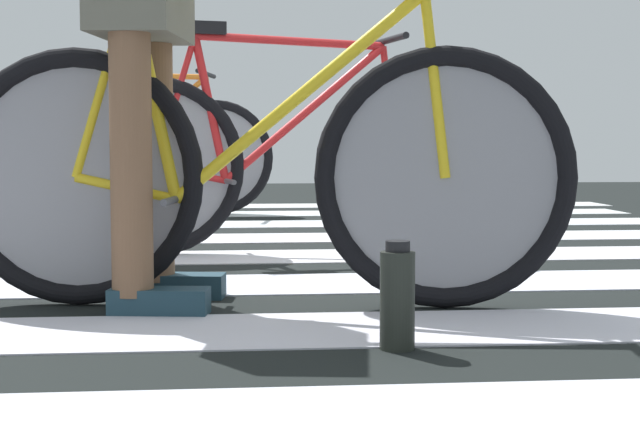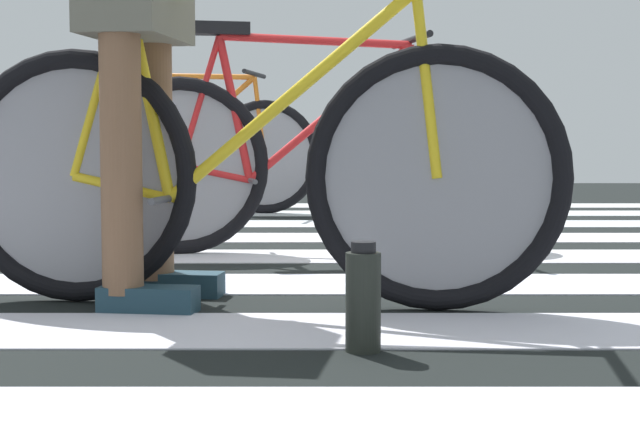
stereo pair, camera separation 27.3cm
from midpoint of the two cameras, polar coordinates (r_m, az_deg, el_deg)
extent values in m
cube|color=black|center=(3.63, -2.71, -3.12)|extent=(18.00, 14.00, 0.02)
cube|color=silver|center=(1.63, -10.47, -11.98)|extent=(5.20, 0.44, 0.00)
cube|color=silver|center=(2.37, -4.78, -6.83)|extent=(5.20, 0.44, 0.00)
cube|color=silver|center=(3.11, -3.90, -4.15)|extent=(5.20, 0.44, 0.00)
cube|color=silver|center=(3.85, -4.61, -2.52)|extent=(5.20, 0.44, 0.00)
cube|color=silver|center=(4.59, -3.11, -1.43)|extent=(5.20, 0.44, 0.00)
cube|color=silver|center=(5.36, -2.74, -0.61)|extent=(5.20, 0.44, 0.00)
cube|color=silver|center=(6.13, -2.09, 0.01)|extent=(5.20, 0.44, 0.00)
cube|color=silver|center=(6.86, -0.42, 0.46)|extent=(5.20, 0.44, 0.00)
torus|color=black|center=(2.80, -11.71, 2.16)|extent=(0.72, 0.16, 0.72)
torus|color=black|center=(2.64, 9.67, 2.06)|extent=(0.72, 0.16, 0.72)
cylinder|color=gray|center=(2.80, -11.71, 2.16)|extent=(0.60, 0.09, 0.61)
cylinder|color=gray|center=(2.64, 9.67, 2.06)|extent=(0.60, 0.09, 0.61)
cylinder|color=yellow|center=(2.66, 1.00, 6.88)|extent=(0.70, 0.13, 0.59)
cylinder|color=yellow|center=(2.73, -7.41, 6.98)|extent=(0.16, 0.06, 0.59)
cylinder|color=yellow|center=(2.76, -8.96, 1.54)|extent=(0.29, 0.07, 0.09)
cylinder|color=yellow|center=(2.78, -10.23, 7.53)|extent=(0.19, 0.05, 0.53)
cylinder|color=yellow|center=(2.64, 9.08, 7.50)|extent=(0.09, 0.04, 0.50)
cylinder|color=#4C4C51|center=(2.72, -6.13, 0.90)|extent=(0.07, 0.34, 0.02)
cylinder|color=brown|center=(2.87, -7.23, 5.38)|extent=(0.11, 0.11, 0.93)
cylinder|color=brown|center=(2.60, -8.85, 5.48)|extent=(0.11, 0.11, 0.93)
cube|color=#1E3947|center=(2.89, -5.80, -4.16)|extent=(0.27, 0.14, 0.07)
cube|color=#1E3947|center=(2.62, -7.26, -5.03)|extent=(0.27, 0.14, 0.07)
torus|color=black|center=(3.92, -6.40, 2.80)|extent=(0.71, 0.20, 0.72)
torus|color=black|center=(4.14, 7.81, 2.86)|extent=(0.71, 0.20, 0.72)
cylinder|color=gray|center=(3.92, -6.40, 2.80)|extent=(0.60, 0.13, 0.61)
cylinder|color=gray|center=(4.14, 7.81, 2.86)|extent=(0.60, 0.13, 0.61)
cylinder|color=red|center=(4.03, 1.61, 10.12)|extent=(0.79, 0.19, 0.05)
cylinder|color=red|center=(4.03, 2.44, 5.99)|extent=(0.69, 0.17, 0.59)
cylinder|color=red|center=(3.95, -3.23, 6.16)|extent=(0.16, 0.06, 0.59)
cylinder|color=red|center=(3.94, -4.37, 2.38)|extent=(0.29, 0.08, 0.09)
cylinder|color=red|center=(3.93, -5.26, 6.60)|extent=(0.19, 0.06, 0.53)
cylinder|color=red|center=(4.14, 7.45, 6.33)|extent=(0.09, 0.05, 0.50)
cube|color=black|center=(3.97, -4.12, 10.79)|extent=(0.25, 0.14, 0.05)
cylinder|color=black|center=(4.14, 7.09, 10.07)|extent=(0.13, 0.52, 0.03)
cylinder|color=#4C4C51|center=(3.96, -2.35, 1.97)|extent=(0.09, 0.34, 0.02)
torus|color=black|center=(6.40, -11.17, 3.30)|extent=(0.71, 0.18, 0.72)
torus|color=black|center=(6.11, -2.19, 3.34)|extent=(0.71, 0.18, 0.72)
cylinder|color=gray|center=(6.40, -11.17, 3.30)|extent=(0.60, 0.11, 0.61)
cylinder|color=gray|center=(6.11, -2.19, 3.34)|extent=(0.60, 0.11, 0.61)
cylinder|color=orange|center=(6.24, -6.38, 8.02)|extent=(0.79, 0.17, 0.05)
cylinder|color=orange|center=(6.21, -5.83, 5.36)|extent=(0.70, 0.15, 0.59)
cylinder|color=orange|center=(6.33, -9.33, 5.40)|extent=(0.16, 0.06, 0.59)
cylinder|color=orange|center=(6.36, -9.99, 3.04)|extent=(0.29, 0.08, 0.09)
cylinder|color=orange|center=(6.38, -10.53, 5.64)|extent=(0.19, 0.06, 0.53)
cylinder|color=orange|center=(6.12, -2.48, 5.68)|extent=(0.09, 0.04, 0.50)
cube|color=black|center=(6.36, -9.89, 8.27)|extent=(0.25, 0.13, 0.05)
cylinder|color=black|center=(6.14, -2.76, 8.19)|extent=(0.12, 0.52, 0.03)
cylinder|color=#4C4C51|center=(6.31, -8.79, 2.77)|extent=(0.08, 0.34, 0.02)
cylinder|color=#A87A5B|center=(6.47, -9.17, 4.64)|extent=(0.11, 0.11, 0.91)
cylinder|color=#A87A5B|center=(6.21, -10.01, 4.65)|extent=(0.11, 0.11, 0.91)
cube|color=#293449|center=(6.35, -9.62, 7.85)|extent=(0.29, 0.44, 0.28)
cube|color=#374E38|center=(6.46, -8.53, 0.48)|extent=(0.27, 0.14, 0.07)
cube|color=#374E38|center=(6.20, -9.35, 0.31)|extent=(0.27, 0.14, 0.07)
cylinder|color=#232722|center=(2.12, 6.07, -5.20)|extent=(0.08, 0.08, 0.22)
cylinder|color=black|center=(2.11, 6.10, -1.98)|extent=(0.05, 0.05, 0.02)
camera|label=1|loc=(0.14, -90.17, -0.01)|focal=54.47mm
camera|label=2|loc=(0.14, 89.83, 0.01)|focal=54.47mm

